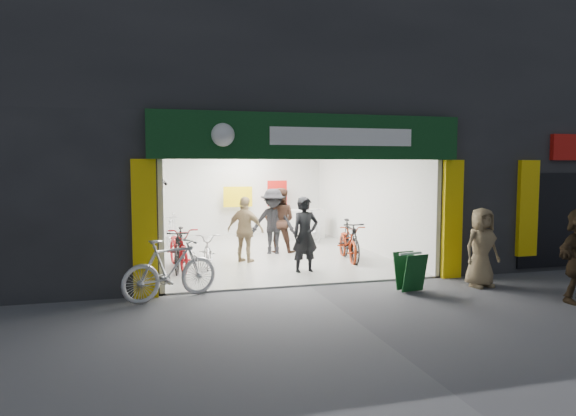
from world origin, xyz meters
name	(u,v)px	position (x,y,z in m)	size (l,w,h in m)	color
ground	(310,286)	(0.00, 0.00, 0.00)	(60.00, 60.00, 0.00)	#56565B
building	(289,103)	(0.91, 4.99, 4.31)	(17.00, 10.27, 8.00)	#232326
bike_left_front	(208,249)	(-1.80, 2.58, 0.43)	(0.57, 1.64, 0.86)	silver
bike_left_midfront	(180,250)	(-2.50, 2.17, 0.51)	(0.48, 1.71, 1.03)	black
bike_left_midback	(179,248)	(-2.50, 2.46, 0.51)	(0.68, 1.95, 1.03)	maroon
bike_left_back	(172,230)	(-2.50, 6.08, 0.51)	(0.48, 1.69, 1.02)	silver
bike_right_front	(350,241)	(1.80, 2.28, 0.55)	(0.51, 1.81, 1.09)	black
bike_right_mid	(348,243)	(1.80, 2.40, 0.48)	(0.64, 1.83, 0.96)	#9A2A0E
bike_right_back	(307,224)	(1.80, 5.97, 0.58)	(0.54, 1.92, 1.16)	#BBBBC0
parked_bike	(171,269)	(-2.80, -0.30, 0.57)	(0.53, 1.89, 1.14)	#B6B6BB
customer_a	(305,235)	(0.27, 1.23, 0.89)	(0.65, 0.42, 1.77)	black
customer_b	(280,221)	(0.38, 4.02, 0.92)	(0.90, 0.70, 1.85)	#3B251B
customer_c	(273,222)	(0.14, 3.80, 0.92)	(1.19, 0.68, 1.84)	black
customer_d	(245,230)	(-0.84, 2.74, 0.85)	(1.00, 0.41, 1.70)	#9B815A
pedestrian_near	(481,247)	(3.36, -0.95, 0.81)	(0.79, 0.52, 1.62)	olive
sandwich_board	(410,271)	(1.76, -0.94, 0.42)	(0.55, 0.56, 0.75)	#10411A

